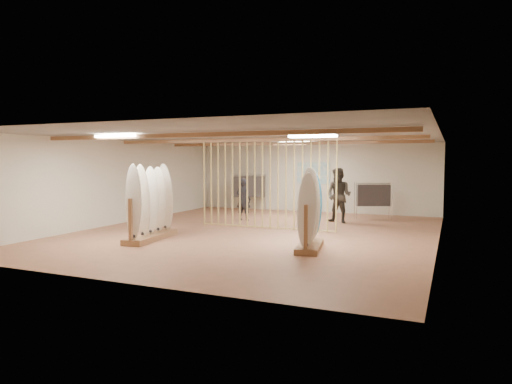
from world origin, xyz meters
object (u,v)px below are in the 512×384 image
at_px(clothing_rack_a, 249,187).
at_px(shopper_b, 339,192).
at_px(shopper_a, 243,197).
at_px(rack_right, 310,223).
at_px(rack_left, 150,215).
at_px(clothing_rack_b, 373,195).

xyz_separation_m(clothing_rack_a, shopper_b, (4.44, -2.40, 0.05)).
bearing_deg(clothing_rack_a, shopper_b, -51.89).
height_order(clothing_rack_a, shopper_a, shopper_a).
distance_m(rack_right, shopper_b, 4.86).
relative_size(rack_left, clothing_rack_b, 1.58).
distance_m(rack_left, shopper_a, 4.59).
distance_m(clothing_rack_b, shopper_a, 4.65).
xyz_separation_m(rack_right, clothing_rack_b, (0.50, 6.21, 0.23)).
xyz_separation_m(rack_left, clothing_rack_a, (-0.56, 7.63, 0.33)).
bearing_deg(clothing_rack_b, rack_right, -118.85).
relative_size(rack_right, clothing_rack_a, 1.23).
relative_size(clothing_rack_a, shopper_b, 0.73).
bearing_deg(shopper_b, clothing_rack_a, 166.55).
height_order(rack_left, clothing_rack_b, rack_left).
xyz_separation_m(rack_left, shopper_a, (0.63, 4.55, 0.17)).
bearing_deg(shopper_b, rack_left, -111.72).
distance_m(rack_left, rack_right, 4.33).
height_order(shopper_a, shopper_b, shopper_b).
bearing_deg(clothing_rack_a, rack_right, -79.54).
xyz_separation_m(rack_right, shopper_a, (-3.67, 4.15, 0.20)).
height_order(rack_left, shopper_a, rack_left).
relative_size(rack_right, shopper_a, 1.13).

